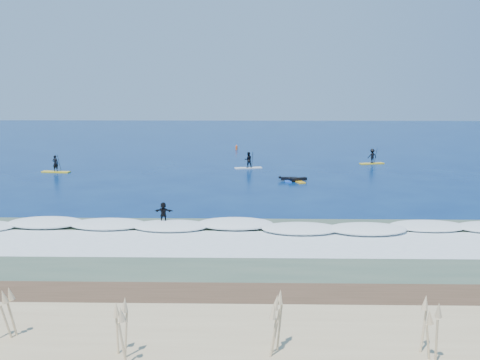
{
  "coord_description": "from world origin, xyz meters",
  "views": [
    {
      "loc": [
        1.93,
        -41.86,
        9.06
      ],
      "look_at": [
        1.05,
        3.3,
        0.6
      ],
      "focal_mm": 40.0,
      "sensor_mm": 36.0,
      "label": 1
    }
  ],
  "objects_px": {
    "sup_paddler_left": "(56,166)",
    "prone_paddler_far": "(288,179)",
    "wave_surfer": "(163,214)",
    "sup_paddler_center": "(248,161)",
    "sup_paddler_right": "(372,157)",
    "prone_paddler_near": "(298,180)",
    "marker_buoy": "(236,147)"
  },
  "relations": [
    {
      "from": "wave_surfer",
      "to": "marker_buoy",
      "type": "relative_size",
      "value": 2.71
    },
    {
      "from": "sup_paddler_right",
      "to": "prone_paddler_near",
      "type": "bearing_deg",
      "value": -144.99
    },
    {
      "from": "sup_paddler_right",
      "to": "sup_paddler_center",
      "type": "bearing_deg",
      "value": 179.37
    },
    {
      "from": "marker_buoy",
      "to": "prone_paddler_near",
      "type": "bearing_deg",
      "value": -74.75
    },
    {
      "from": "sup_paddler_left",
      "to": "prone_paddler_far",
      "type": "bearing_deg",
      "value": -2.58
    },
    {
      "from": "prone_paddler_far",
      "to": "wave_surfer",
      "type": "distance_m",
      "value": 17.88
    },
    {
      "from": "sup_paddler_left",
      "to": "wave_surfer",
      "type": "distance_m",
      "value": 24.08
    },
    {
      "from": "sup_paddler_right",
      "to": "prone_paddler_near",
      "type": "xyz_separation_m",
      "value": [
        -9.07,
        -10.59,
        -0.59
      ]
    },
    {
      "from": "wave_surfer",
      "to": "marker_buoy",
      "type": "xyz_separation_m",
      "value": [
        3.63,
        37.62,
        -0.48
      ]
    },
    {
      "from": "sup_paddler_center",
      "to": "wave_surfer",
      "type": "distance_m",
      "value": 23.0
    },
    {
      "from": "prone_paddler_near",
      "to": "wave_surfer",
      "type": "bearing_deg",
      "value": 126.01
    },
    {
      "from": "sup_paddler_right",
      "to": "prone_paddler_near",
      "type": "height_order",
      "value": "sup_paddler_right"
    },
    {
      "from": "sup_paddler_right",
      "to": "sup_paddler_left",
      "type": "bearing_deg",
      "value": 176.12
    },
    {
      "from": "sup_paddler_right",
      "to": "wave_surfer",
      "type": "bearing_deg",
      "value": -140.62
    },
    {
      "from": "wave_surfer",
      "to": "sup_paddler_right",
      "type": "bearing_deg",
      "value": 56.67
    },
    {
      "from": "wave_surfer",
      "to": "marker_buoy",
      "type": "height_order",
      "value": "wave_surfer"
    },
    {
      "from": "sup_paddler_right",
      "to": "prone_paddler_far",
      "type": "xyz_separation_m",
      "value": [
        -9.92,
        -10.23,
        -0.59
      ]
    },
    {
      "from": "sup_paddler_left",
      "to": "prone_paddler_far",
      "type": "height_order",
      "value": "sup_paddler_left"
    },
    {
      "from": "prone_paddler_far",
      "to": "marker_buoy",
      "type": "height_order",
      "value": "marker_buoy"
    },
    {
      "from": "sup_paddler_left",
      "to": "sup_paddler_right",
      "type": "bearing_deg",
      "value": 18.2
    },
    {
      "from": "sup_paddler_center",
      "to": "prone_paddler_far",
      "type": "bearing_deg",
      "value": -74.45
    },
    {
      "from": "sup_paddler_left",
      "to": "prone_paddler_far",
      "type": "xyz_separation_m",
      "value": [
        22.86,
        -4.14,
        -0.47
      ]
    },
    {
      "from": "wave_surfer",
      "to": "marker_buoy",
      "type": "distance_m",
      "value": 37.8
    },
    {
      "from": "sup_paddler_left",
      "to": "wave_surfer",
      "type": "bearing_deg",
      "value": -46.91
    },
    {
      "from": "prone_paddler_near",
      "to": "sup_paddler_center",
      "type": "bearing_deg",
      "value": 10.69
    },
    {
      "from": "prone_paddler_far",
      "to": "wave_surfer",
      "type": "bearing_deg",
      "value": 150.03
    },
    {
      "from": "sup_paddler_left",
      "to": "wave_surfer",
      "type": "relative_size",
      "value": 1.51
    },
    {
      "from": "sup_paddler_left",
      "to": "marker_buoy",
      "type": "bearing_deg",
      "value": 53.33
    },
    {
      "from": "sup_paddler_center",
      "to": "wave_surfer",
      "type": "xyz_separation_m",
      "value": [
        -5.25,
        -22.39,
        0.04
      ]
    },
    {
      "from": "prone_paddler_near",
      "to": "prone_paddler_far",
      "type": "xyz_separation_m",
      "value": [
        -0.85,
        0.36,
        -0.01
      ]
    },
    {
      "from": "sup_paddler_center",
      "to": "wave_surfer",
      "type": "relative_size",
      "value": 1.52
    },
    {
      "from": "prone_paddler_near",
      "to": "sup_paddler_left",
      "type": "bearing_deg",
      "value": 58.11
    }
  ]
}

